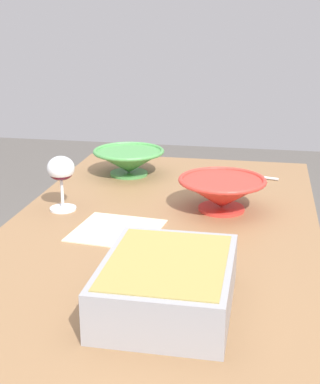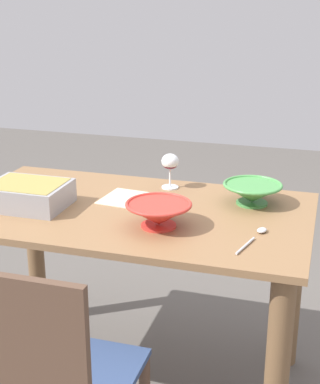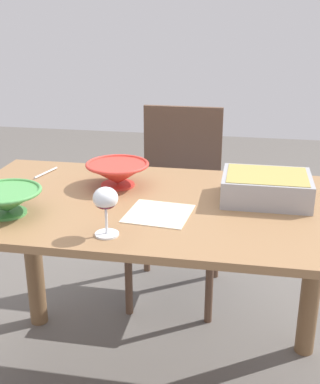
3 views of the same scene
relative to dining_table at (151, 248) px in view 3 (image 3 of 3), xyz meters
The scene contains 9 objects.
ground_plane 0.59m from the dining_table, ahead, with size 8.00×8.00×0.00m, color #5B5651.
dining_table is the anchor object (origin of this frame).
chair 0.75m from the dining_table, 89.07° to the right, with size 0.41×0.45×0.92m.
wine_glass 0.40m from the dining_table, 74.99° to the left, with size 0.07×0.07×0.15m.
casserole_dish 0.45m from the dining_table, 167.36° to the right, with size 0.29×0.23×0.09m.
mixing_bowl 0.30m from the dining_table, 42.17° to the right, with size 0.23×0.23×0.09m.
small_bowl 0.51m from the dining_table, 23.22° to the left, with size 0.23×0.23×0.08m.
serving_spoon 0.53m from the dining_table, 14.74° to the right, with size 0.08×0.23×0.01m.
napkin 0.20m from the dining_table, 114.49° to the left, with size 0.20×0.20×0.00m, color beige.
Camera 3 is at (-0.31, 1.53, 1.38)m, focal length 46.87 mm.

